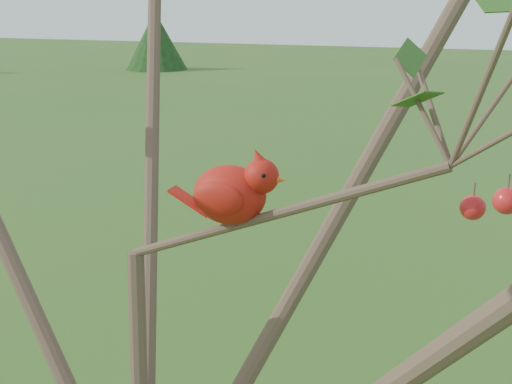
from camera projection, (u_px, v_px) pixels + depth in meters
crabapple_tree at (126, 191)px, 1.10m from camera, size 2.35×2.05×2.95m
cardinal at (234, 192)px, 1.14m from camera, size 0.22×0.12×0.16m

